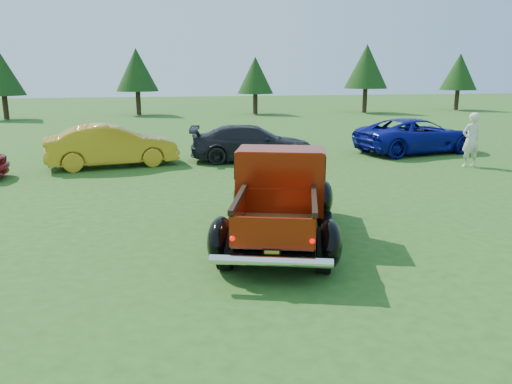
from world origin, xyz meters
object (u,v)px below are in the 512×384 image
show_car_yellow (112,146)px  show_car_grey (252,143)px  tree_mid_right (255,75)px  spectator (471,140)px  tree_east (366,67)px  show_car_blue (416,136)px  tree_far_east (459,72)px  tree_mid_left (137,70)px  pickup_truck (280,194)px  tree_west (2,74)px

show_car_yellow → show_car_grey: bearing=-99.6°
tree_mid_right → spectator: 23.84m
spectator → tree_east: bearing=-108.6°
show_car_blue → spectator: spectator is taller
show_car_blue → spectator: 3.24m
tree_east → show_car_blue: size_ratio=1.06×
show_car_blue → tree_east: bearing=-28.6°
tree_far_east → tree_mid_left: bearing=178.9°
show_car_yellow → tree_east: bearing=-52.4°
show_car_blue → tree_mid_right: bearing=-3.5°
pickup_truck → tree_west: bearing=130.9°
show_car_blue → spectator: bearing=174.2°
tree_east → show_car_grey: bearing=-123.4°
tree_west → show_car_grey: (13.54, -19.92, -2.44)m
tree_west → show_car_blue: (20.50, -19.37, -2.40)m
tree_west → tree_mid_left: bearing=12.5°
pickup_truck → show_car_grey: size_ratio=1.11×
tree_mid_left → tree_mid_right: size_ratio=1.14×
tree_far_east → pickup_truck: tree_far_east is taller
tree_west → show_car_yellow: size_ratio=1.03×
tree_east → show_car_yellow: size_ratio=1.21×
tree_far_east → show_car_blue: bearing=-126.6°
tree_west → pickup_truck: 31.18m
show_car_yellow → show_car_grey: (5.04, 0.06, -0.07)m
tree_mid_right → pickup_truck: tree_mid_right is taller
show_car_grey → show_car_blue: bearing=-77.2°
show_car_grey → show_car_blue: 6.99m
tree_west → show_car_yellow: (8.50, -19.98, -2.37)m
tree_mid_left → pickup_truck: tree_mid_left is taller
tree_mid_left → pickup_truck: size_ratio=0.98×
tree_mid_right → pickup_truck: bearing=-100.8°
show_car_grey → show_car_yellow: bearing=99.1°
tree_far_east → pickup_truck: bearing=-128.2°
tree_west → tree_mid_right: 18.03m
tree_mid_left → show_car_yellow: bearing=-91.3°
tree_west → tree_east: bearing=1.1°
tree_east → pickup_truck: tree_east is taller
tree_mid_right → show_car_grey: 21.51m
tree_far_east → show_car_grey: (-22.46, -21.42, -2.58)m
pickup_truck → tree_east: bearing=80.7°
tree_mid_right → pickup_truck: (-5.63, -29.53, -2.13)m
pickup_truck → spectator: 10.28m
tree_mid_right → show_car_yellow: tree_mid_right is taller
pickup_truck → tree_far_east: bearing=69.3°
show_car_blue → tree_west: bearing=36.1°
tree_east → show_car_blue: bearing=-108.1°
tree_mid_right → pickup_truck: 30.14m
tree_mid_left → spectator: size_ratio=2.65×
tree_mid_left → spectator: tree_mid_left is taller
tree_mid_left → show_car_yellow: size_ratio=1.12×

